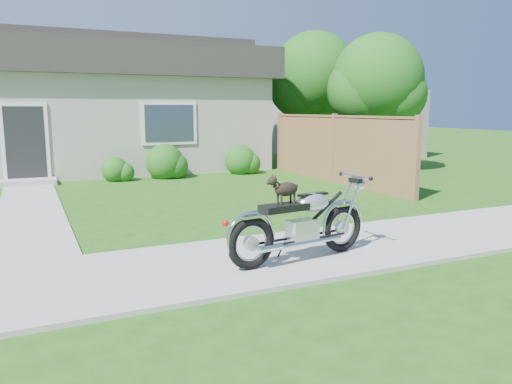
% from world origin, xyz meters
% --- Properties ---
extents(ground, '(80.00, 80.00, 0.00)m').
position_xyz_m(ground, '(0.00, 0.00, 0.00)').
color(ground, '#235114').
rests_on(ground, ground).
extents(sidewalk, '(24.00, 2.20, 0.04)m').
position_xyz_m(sidewalk, '(0.00, 0.00, 0.02)').
color(sidewalk, '#9E9B93').
rests_on(sidewalk, ground).
extents(walkway, '(1.20, 8.00, 0.03)m').
position_xyz_m(walkway, '(-1.50, 5.00, 0.01)').
color(walkway, '#9E9B93').
rests_on(walkway, ground).
extents(house, '(12.60, 7.03, 4.50)m').
position_xyz_m(house, '(-0.00, 11.99, 2.16)').
color(house, '#ADA79C').
rests_on(house, ground).
extents(fence, '(0.12, 6.62, 1.90)m').
position_xyz_m(fence, '(6.30, 5.75, 0.94)').
color(fence, olive).
rests_on(fence, ground).
extents(tree_near, '(2.89, 2.88, 4.41)m').
position_xyz_m(tree_near, '(8.97, 7.11, 2.83)').
color(tree_near, '#3D2B1C').
rests_on(tree_near, ground).
extents(tree_far, '(3.19, 3.19, 4.88)m').
position_xyz_m(tree_far, '(8.60, 10.36, 3.13)').
color(tree_far, '#3D2B1C').
rests_on(tree_far, ground).
extents(shrub_row, '(11.14, 1.10, 1.10)m').
position_xyz_m(shrub_row, '(1.10, 8.50, 0.42)').
color(shrub_row, '#205917').
rests_on(shrub_row, ground).
extents(potted_plant_right, '(0.60, 0.60, 0.76)m').
position_xyz_m(potted_plant_right, '(1.96, 8.55, 0.38)').
color(potted_plant_right, '#305E19').
rests_on(potted_plant_right, ground).
extents(motorcycle_with_dog, '(2.22, 0.64, 1.15)m').
position_xyz_m(motorcycle_with_dog, '(1.74, -0.36, 0.55)').
color(motorcycle_with_dog, black).
rests_on(motorcycle_with_dog, sidewalk).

